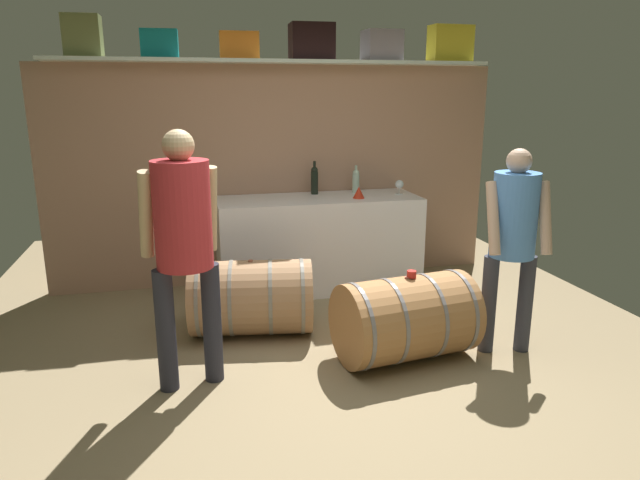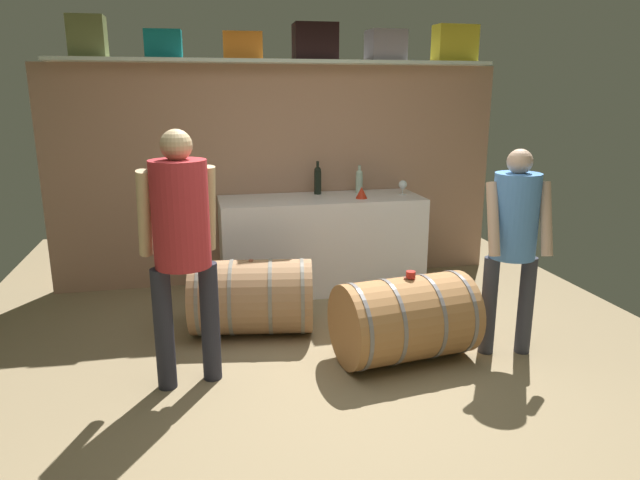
{
  "view_description": "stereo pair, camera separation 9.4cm",
  "coord_description": "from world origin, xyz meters",
  "px_view_note": "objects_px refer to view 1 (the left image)",
  "views": [
    {
      "loc": [
        -0.93,
        -3.19,
        1.87
      ],
      "look_at": [
        0.06,
        0.86,
        0.78
      ],
      "focal_mm": 32.18,
      "sensor_mm": 36.0,
      "label": 1
    },
    {
      "loc": [
        -0.84,
        -3.21,
        1.87
      ],
      "look_at": [
        0.06,
        0.86,
        0.78
      ],
      "focal_mm": 32.18,
      "sensor_mm": 36.0,
      "label": 2
    }
  ],
  "objects_px": {
    "wine_bottle_dark": "(314,180)",
    "red_funnel": "(359,192)",
    "toolcase_black": "(312,42)",
    "winemaker_pouring": "(183,234)",
    "visitor_tasting": "(513,231)",
    "toolcase_teal": "(160,44)",
    "toolcase_yellow": "(450,44)",
    "work_cabinet": "(318,243)",
    "wine_barrel_near": "(406,318)",
    "toolcase_orange": "(239,45)",
    "wine_glass": "(399,185)",
    "toolcase_olive": "(83,36)",
    "wine_bottle_clear": "(356,180)",
    "toolcase_grey": "(382,46)",
    "wine_barrel_far": "(252,297)",
    "tasting_cup": "(412,274)"
  },
  "relations": [
    {
      "from": "wine_bottle_dark",
      "to": "red_funnel",
      "type": "xyz_separation_m",
      "value": [
        0.35,
        -0.32,
        -0.09
      ]
    },
    {
      "from": "toolcase_black",
      "to": "red_funnel",
      "type": "xyz_separation_m",
      "value": [
        0.36,
        -0.37,
        -1.36
      ]
    },
    {
      "from": "winemaker_pouring",
      "to": "visitor_tasting",
      "type": "height_order",
      "value": "winemaker_pouring"
    },
    {
      "from": "toolcase_teal",
      "to": "wine_bottle_dark",
      "type": "distance_m",
      "value": 1.85
    },
    {
      "from": "toolcase_yellow",
      "to": "work_cabinet",
      "type": "xyz_separation_m",
      "value": [
        -1.39,
        -0.25,
        -1.87
      ]
    },
    {
      "from": "toolcase_teal",
      "to": "wine_barrel_near",
      "type": "distance_m",
      "value": 3.17
    },
    {
      "from": "toolcase_orange",
      "to": "toolcase_black",
      "type": "xyz_separation_m",
      "value": [
        0.67,
        0.0,
        0.04
      ]
    },
    {
      "from": "toolcase_orange",
      "to": "wine_bottle_dark",
      "type": "xyz_separation_m",
      "value": [
        0.68,
        -0.06,
        -1.23
      ]
    },
    {
      "from": "work_cabinet",
      "to": "visitor_tasting",
      "type": "xyz_separation_m",
      "value": [
        1.0,
        -1.71,
        0.47
      ]
    },
    {
      "from": "wine_bottle_dark",
      "to": "wine_glass",
      "type": "height_order",
      "value": "wine_bottle_dark"
    },
    {
      "from": "wine_barrel_near",
      "to": "wine_bottle_dark",
      "type": "bearing_deg",
      "value": 89.13
    },
    {
      "from": "toolcase_olive",
      "to": "work_cabinet",
      "type": "height_order",
      "value": "toolcase_olive"
    },
    {
      "from": "toolcase_orange",
      "to": "wine_barrel_near",
      "type": "xyz_separation_m",
      "value": [
        0.91,
        -1.9,
        -1.96
      ]
    },
    {
      "from": "toolcase_orange",
      "to": "work_cabinet",
      "type": "relative_size",
      "value": 0.18
    },
    {
      "from": "toolcase_orange",
      "to": "winemaker_pouring",
      "type": "bearing_deg",
      "value": -104.05
    },
    {
      "from": "toolcase_black",
      "to": "work_cabinet",
      "type": "relative_size",
      "value": 0.21
    },
    {
      "from": "wine_bottle_dark",
      "to": "winemaker_pouring",
      "type": "height_order",
      "value": "winemaker_pouring"
    },
    {
      "from": "toolcase_orange",
      "to": "toolcase_black",
      "type": "relative_size",
      "value": 0.88
    },
    {
      "from": "wine_bottle_clear",
      "to": "toolcase_grey",
      "type": "bearing_deg",
      "value": 15.08
    },
    {
      "from": "toolcase_olive",
      "to": "toolcase_yellow",
      "type": "distance_m",
      "value": 3.38
    },
    {
      "from": "wine_bottle_dark",
      "to": "red_funnel",
      "type": "distance_m",
      "value": 0.48
    },
    {
      "from": "toolcase_orange",
      "to": "toolcase_black",
      "type": "distance_m",
      "value": 0.67
    },
    {
      "from": "wine_bottle_clear",
      "to": "visitor_tasting",
      "type": "bearing_deg",
      "value": -72.99
    },
    {
      "from": "toolcase_olive",
      "to": "toolcase_yellow",
      "type": "bearing_deg",
      "value": 1.55
    },
    {
      "from": "winemaker_pouring",
      "to": "wine_barrel_far",
      "type": "bearing_deg",
      "value": 44.42
    },
    {
      "from": "toolcase_black",
      "to": "tasting_cup",
      "type": "height_order",
      "value": "toolcase_black"
    },
    {
      "from": "wine_barrel_near",
      "to": "toolcase_grey",
      "type": "bearing_deg",
      "value": 68.79
    },
    {
      "from": "toolcase_olive",
      "to": "wine_glass",
      "type": "bearing_deg",
      "value": -3.59
    },
    {
      "from": "toolcase_orange",
      "to": "wine_glass",
      "type": "height_order",
      "value": "toolcase_orange"
    },
    {
      "from": "wine_bottle_clear",
      "to": "winemaker_pouring",
      "type": "xyz_separation_m",
      "value": [
        -1.68,
        -1.85,
        0.0
      ]
    },
    {
      "from": "wine_glass",
      "to": "wine_barrel_far",
      "type": "bearing_deg",
      "value": -149.27
    },
    {
      "from": "toolcase_teal",
      "to": "winemaker_pouring",
      "type": "bearing_deg",
      "value": -83.86
    },
    {
      "from": "wine_glass",
      "to": "tasting_cup",
      "type": "height_order",
      "value": "wine_glass"
    },
    {
      "from": "toolcase_yellow",
      "to": "wine_glass",
      "type": "xyz_separation_m",
      "value": [
        -0.58,
        -0.25,
        -1.34
      ]
    },
    {
      "from": "toolcase_grey",
      "to": "wine_barrel_far",
      "type": "xyz_separation_m",
      "value": [
        -1.45,
        -1.19,
        -1.99
      ]
    },
    {
      "from": "wine_bottle_dark",
      "to": "toolcase_black",
      "type": "bearing_deg",
      "value": 102.5
    },
    {
      "from": "work_cabinet",
      "to": "winemaker_pouring",
      "type": "relative_size",
      "value": 1.16
    },
    {
      "from": "toolcase_teal",
      "to": "winemaker_pouring",
      "type": "height_order",
      "value": "toolcase_teal"
    },
    {
      "from": "toolcase_teal",
      "to": "wine_glass",
      "type": "distance_m",
      "value": 2.54
    },
    {
      "from": "wine_barrel_near",
      "to": "winemaker_pouring",
      "type": "height_order",
      "value": "winemaker_pouring"
    },
    {
      "from": "toolcase_black",
      "to": "wine_bottle_clear",
      "type": "bearing_deg",
      "value": -7.13
    },
    {
      "from": "wine_barrel_near",
      "to": "wine_barrel_far",
      "type": "height_order",
      "value": "wine_barrel_near"
    },
    {
      "from": "work_cabinet",
      "to": "red_funnel",
      "type": "distance_m",
      "value": 0.63
    },
    {
      "from": "wine_glass",
      "to": "red_funnel",
      "type": "height_order",
      "value": "wine_glass"
    },
    {
      "from": "wine_bottle_clear",
      "to": "wine_barrel_far",
      "type": "distance_m",
      "value": 1.79
    },
    {
      "from": "wine_bottle_dark",
      "to": "wine_barrel_near",
      "type": "relative_size",
      "value": 0.32
    },
    {
      "from": "toolcase_orange",
      "to": "wine_barrel_far",
      "type": "distance_m",
      "value": 2.3
    },
    {
      "from": "toolcase_black",
      "to": "wine_bottle_dark",
      "type": "xyz_separation_m",
      "value": [
        0.01,
        -0.06,
        -1.27
      ]
    },
    {
      "from": "toolcase_grey",
      "to": "winemaker_pouring",
      "type": "distance_m",
      "value": 3.01
    },
    {
      "from": "toolcase_black",
      "to": "wine_barrel_near",
      "type": "bearing_deg",
      "value": -80.54
    }
  ]
}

